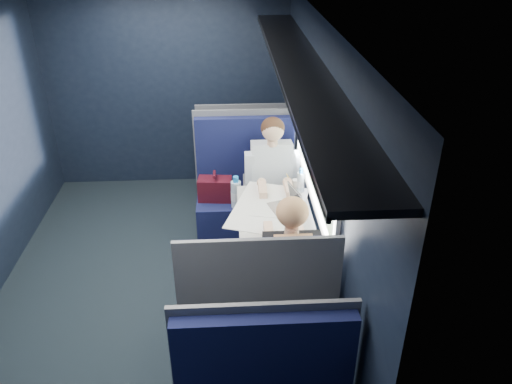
{
  "coord_description": "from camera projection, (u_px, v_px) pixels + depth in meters",
  "views": [
    {
      "loc": [
        0.69,
        -3.58,
        2.94
      ],
      "look_at": [
        0.9,
        0.0,
        0.95
      ],
      "focal_mm": 35.0,
      "sensor_mm": 36.0,
      "label": 1
    }
  ],
  "objects": [
    {
      "name": "ground",
      "position": [
        157.0,
        287.0,
        4.52
      ],
      "size": [
        2.8,
        4.2,
        0.01
      ],
      "primitive_type": "cube",
      "color": "black"
    },
    {
      "name": "woman",
      "position": [
        289.0,
        265.0,
        3.61
      ],
      "size": [
        0.53,
        0.56,
        1.32
      ],
      "color": "black",
      "rests_on": "ground"
    },
    {
      "name": "table",
      "position": [
        271.0,
        221.0,
        4.25
      ],
      "size": [
        0.62,
        1.0,
        0.74
      ],
      "color": "#54565E",
      "rests_on": "ground"
    },
    {
      "name": "seat_bay_near",
      "position": [
        245.0,
        196.0,
        5.12
      ],
      "size": [
        1.04,
        0.62,
        1.26
      ],
      "color": "#0B0E33",
      "rests_on": "ground"
    },
    {
      "name": "papers",
      "position": [
        269.0,
        207.0,
        4.29
      ],
      "size": [
        0.8,
        0.97,
        0.01
      ],
      "primitive_type": "cube",
      "rotation": [
        0.0,
        0.0,
        -0.32
      ],
      "color": "white",
      "rests_on": "table"
    },
    {
      "name": "seat_row_front",
      "position": [
        243.0,
        159.0,
        5.93
      ],
      "size": [
        1.04,
        0.51,
        1.16
      ],
      "color": "#0B0E33",
      "rests_on": "ground"
    },
    {
      "name": "cup",
      "position": [
        296.0,
        184.0,
        4.59
      ],
      "size": [
        0.06,
        0.06,
        0.08
      ],
      "primitive_type": "cylinder",
      "color": "white",
      "rests_on": "table"
    },
    {
      "name": "room_shell",
      "position": [
        142.0,
        135.0,
        3.81
      ],
      "size": [
        3.0,
        4.4,
        2.4
      ],
      "color": "black",
      "rests_on": "ground"
    },
    {
      "name": "seat_bay_far",
      "position": [
        256.0,
        316.0,
        3.6
      ],
      "size": [
        1.04,
        0.62,
        1.26
      ],
      "color": "#0B0E33",
      "rests_on": "ground"
    },
    {
      "name": "bottle_small",
      "position": [
        301.0,
        182.0,
        4.5
      ],
      "size": [
        0.07,
        0.07,
        0.23
      ],
      "color": "silver",
      "rests_on": "table"
    },
    {
      "name": "man",
      "position": [
        272.0,
        177.0,
        4.84
      ],
      "size": [
        0.53,
        0.56,
        1.32
      ],
      "color": "black",
      "rests_on": "ground"
    },
    {
      "name": "laptop",
      "position": [
        290.0,
        204.0,
        4.24
      ],
      "size": [
        0.29,
        0.33,
        0.21
      ],
      "color": "silver",
      "rests_on": "table"
    }
  ]
}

